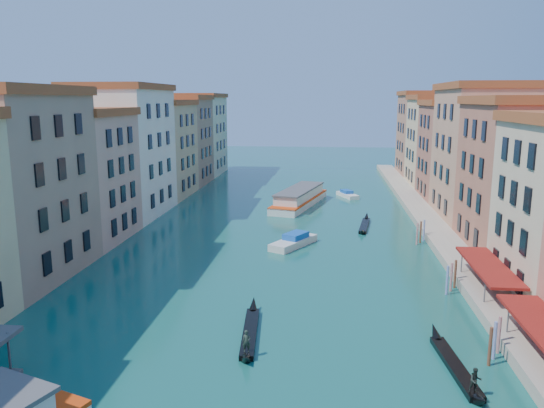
{
  "coord_description": "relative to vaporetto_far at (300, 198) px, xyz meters",
  "views": [
    {
      "loc": [
        6.89,
        -11.12,
        18.59
      ],
      "look_at": [
        0.33,
        49.98,
        6.4
      ],
      "focal_mm": 35.0,
      "sensor_mm": 36.0,
      "label": 1
    }
  ],
  "objects": [
    {
      "name": "vaporetto_far",
      "position": [
        0.0,
        0.0,
        0.0
      ],
      "size": [
        9.47,
        21.15,
        3.07
      ],
      "rotation": [
        0.0,
        0.0,
        -0.24
      ],
      "color": "silver",
      "rests_on": "ground"
    },
    {
      "name": "right_bank_palazzos",
      "position": [
        28.11,
        -16.51,
        8.36
      ],
      "size": [
        12.8,
        128.4,
        21.0
      ],
      "color": "#98513E",
      "rests_on": "ground"
    },
    {
      "name": "left_bank_palazzos",
      "position": [
        -27.89,
        -16.83,
        8.32
      ],
      "size": [
        12.8,
        128.4,
        21.0
      ],
      "color": "beige",
      "rests_on": "ground"
    },
    {
      "name": "motorboat_far",
      "position": [
        8.74,
        9.2,
        -0.87
      ],
      "size": [
        4.36,
        6.54,
        1.3
      ],
      "rotation": [
        0.0,
        0.0,
        0.42
      ],
      "color": "white",
      "rests_on": "ground"
    },
    {
      "name": "gondola_far",
      "position": [
        10.5,
        -15.18,
        -1.05
      ],
      "size": [
        2.38,
        11.48,
        1.63
      ],
      "rotation": [
        0.0,
        0.0,
        -0.13
      ],
      "color": "black",
      "rests_on": "ground"
    },
    {
      "name": "motorboat_mid",
      "position": [
        0.77,
        -26.74,
        -0.74
      ],
      "size": [
        6.01,
        8.16,
        1.64
      ],
      "rotation": [
        0.0,
        0.0,
        -0.5
      ],
      "color": "silver",
      "rests_on": "ground"
    },
    {
      "name": "gondola_fore",
      "position": [
        -0.99,
        -53.41,
        -0.99
      ],
      "size": [
        1.85,
        11.62,
        2.32
      ],
      "rotation": [
        0.0,
        0.0,
        0.08
      ],
      "color": "black",
      "rests_on": "ground"
    },
    {
      "name": "mooring_poles_right",
      "position": [
        17.21,
        -52.71,
        -0.08
      ],
      "size": [
        1.44,
        54.24,
        3.2
      ],
      "color": "brown",
      "rests_on": "ground"
    },
    {
      "name": "gondola_right",
      "position": [
        14.13,
        -57.54,
        -0.95
      ],
      "size": [
        2.03,
        11.29,
        2.25
      ],
      "rotation": [
        0.0,
        0.0,
        0.1
      ],
      "color": "black",
      "rests_on": "ground"
    },
    {
      "name": "quay",
      "position": [
        20.11,
        -16.51,
        -0.88
      ],
      "size": [
        4.0,
        140.0,
        1.0
      ],
      "primitive_type": "cube",
      "color": "#A89C87",
      "rests_on": "ground"
    }
  ]
}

